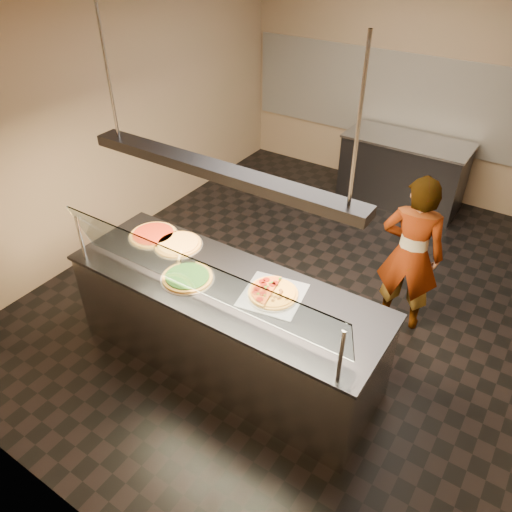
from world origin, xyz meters
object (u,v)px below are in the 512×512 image
Objects in this scene: perforated_tray at (273,294)px; prep_table at (403,171)px; heat_lamp_housing at (219,171)px; pizza_spinach at (188,277)px; pizza_spatula at (183,259)px; pizza_tomato at (154,234)px; sneeze_guard at (196,276)px; pizza_cheese at (178,244)px; worker at (411,255)px; serving_counter at (226,324)px; half_pizza_pepperoni at (263,288)px; half_pizza_sausage at (283,297)px.

prep_table is (-0.20, 3.72, -0.47)m from perforated_tray.
pizza_spinach is at bearing -158.74° from heat_lamp_housing.
perforated_tray is 1.10m from heat_lamp_housing.
perforated_tray is at bearing 13.17° from heat_lamp_housing.
perforated_tray is at bearing 2.82° from pizza_spatula.
sneeze_guard is at bearing -29.30° from pizza_tomato.
pizza_spinach reaches higher than pizza_cheese.
perforated_tray is 0.74m from pizza_spinach.
pizza_spinach is at bearing 39.09° from worker.
perforated_tray is 1.11m from pizza_cheese.
heat_lamp_housing is at bearing -6.23° from pizza_spatula.
perforated_tray is at bearing -4.70° from pizza_tomato.
pizza_spinach is 0.28× the size of prep_table.
pizza_tomato reaches higher than serving_counter.
half_pizza_pepperoni is at bearing -88.45° from prep_table.
sneeze_guard is 1.55× the size of prep_table.
sneeze_guard is 5.58× the size of pizza_spinach.
sneeze_guard is 0.67m from perforated_tray.
pizza_spinach is at bearing -41.78° from pizza_spatula.
sneeze_guard reaches higher than perforated_tray.
prep_table is (0.52, 3.94, -0.48)m from pizza_spinach.
pizza_spatula is 2.11m from worker.
half_pizza_sausage reaches higher than pizza_spinach.
heat_lamp_housing reaches higher than prep_table.
sneeze_guard is 5.51× the size of pizza_tomato.
half_pizza_sausage is 1.60× the size of pizza_spatula.
perforated_tray is 0.34× the size of prep_table.
pizza_tomato is 2.43m from worker.
serving_counter is 1.72× the size of worker.
pizza_spatula is at bearing 32.20° from worker.
pizza_spinach is at bearing 142.48° from sneeze_guard.
worker reaches higher than pizza_spatula.
pizza_spinach is at bearing -40.48° from pizza_cheese.
pizza_cheese is at bearing 174.09° from half_pizza_sausage.
perforated_tray is at bearing 0.43° from half_pizza_pepperoni.
serving_counter and prep_table have the same top height.
worker is (0.70, 1.33, -0.12)m from perforated_tray.
sneeze_guard reaches higher than pizza_spinach.
pizza_spinach is 2.09m from worker.
perforated_tray is 2.10× the size of pizza_spatula.
heat_lamp_housing is at bearing -93.31° from prep_table.
heat_lamp_housing reaches higher than pizza_cheese.
perforated_tray is (0.42, 0.10, 0.47)m from serving_counter.
pizza_spatula is at bearing 140.77° from sneeze_guard.
heat_lamp_housing is (-0.22, -3.82, 1.48)m from prep_table.
perforated_tray is 3.76m from prep_table.
half_pizza_pepperoni is at bearing 18.94° from pizza_spinach.
half_pizza_sausage is at bearing -5.91° from pizza_cheese.
heat_lamp_housing is (0.99, -0.21, 1.01)m from pizza_tomato.
pizza_cheese is at bearing 1.22° from pizza_tomato.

